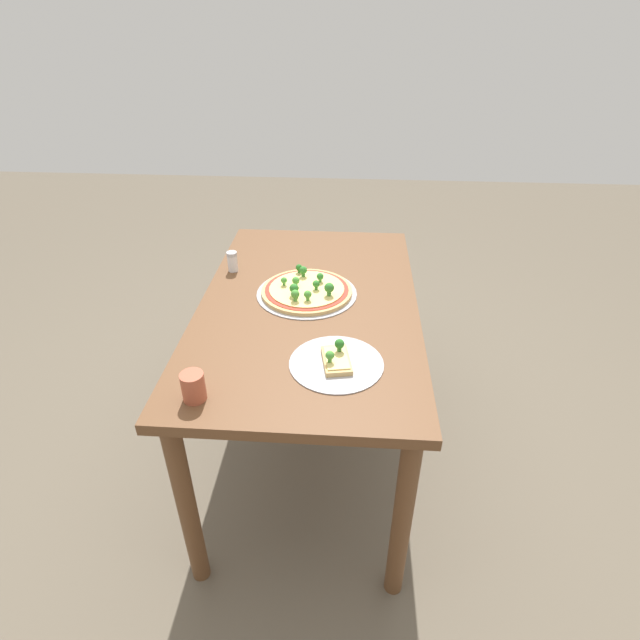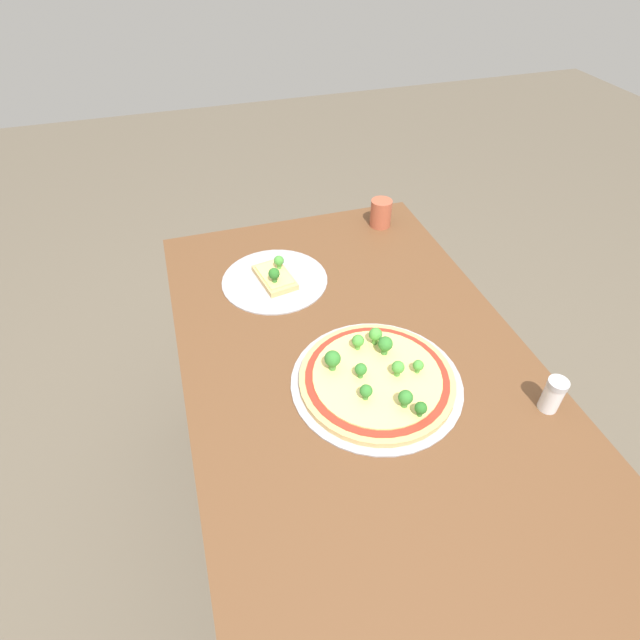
# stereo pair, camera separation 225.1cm
# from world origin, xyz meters

# --- Properties ---
(ground_plane) EXTENTS (8.00, 8.00, 0.00)m
(ground_plane) POSITION_xyz_m (0.00, 0.00, 0.00)
(ground_plane) COLOR brown
(dining_table) EXTENTS (1.30, 0.78, 0.77)m
(dining_table) POSITION_xyz_m (0.00, 0.00, 0.66)
(dining_table) COLOR brown
(dining_table) RESTS_ON ground_plane
(pizza_tray_whole) EXTENTS (0.37, 0.37, 0.07)m
(pizza_tray_whole) POSITION_xyz_m (0.06, 0.01, 0.78)
(pizza_tray_whole) COLOR #A3A3A8
(pizza_tray_whole) RESTS_ON dining_table
(pizza_tray_slice) EXTENTS (0.28, 0.28, 0.06)m
(pizza_tray_slice) POSITION_xyz_m (-0.36, -0.11, 0.78)
(pizza_tray_slice) COLOR #A3A3A8
(pizza_tray_slice) RESTS_ON dining_table
(drinking_cup) EXTENTS (0.06, 0.06, 0.08)m
(drinking_cup) POSITION_xyz_m (-0.54, 0.26, 0.81)
(drinking_cup) COLOR #AD5138
(drinking_cup) RESTS_ON dining_table
(condiment_shaker) EXTENTS (0.04, 0.04, 0.08)m
(condiment_shaker) POSITION_xyz_m (0.22, 0.32, 0.81)
(condiment_shaker) COLOR silver
(condiment_shaker) RESTS_ON dining_table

